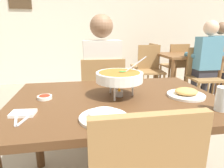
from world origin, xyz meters
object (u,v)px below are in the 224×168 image
object	(u,v)px
patron_bg_middle	(219,53)
sauce_dish	(45,97)
patron_bg_left	(206,58)
chair_bg_corner	(147,63)
chair_bg_window	(150,67)
drink_glass	(222,100)
diner_main	(102,72)
curry_bowl	(119,77)
chair_bg_right	(176,63)
dining_table_far	(187,61)
chair_bg_middle	(220,67)
dining_table_main	(116,112)
chair_diner_main	(102,95)
appetizer_plate	(186,93)
chair_bg_left	(202,73)
rice_plate	(104,115)

from	to	relation	value
patron_bg_middle	sauce_dish	bearing A→B (deg)	-144.02
patron_bg_left	chair_bg_corner	bearing A→B (deg)	116.95
chair_bg_window	drink_glass	bearing A→B (deg)	-102.35
diner_main	patron_bg_middle	xyz separation A→B (m)	(2.37, 1.32, 0.00)
curry_bowl	chair_bg_right	world-z (taller)	curry_bowl
chair_bg_right	dining_table_far	bearing A→B (deg)	-93.61
chair_bg_window	chair_bg_middle	bearing A→B (deg)	-9.96
curry_bowl	chair_bg_window	bearing A→B (deg)	64.78
curry_bowl	chair_bg_right	distance (m)	3.14
dining_table_main	chair_diner_main	bearing A→B (deg)	90.00
chair_bg_right	patron_bg_left	size ratio (longest dim) A/B	0.69
diner_main	chair_bg_right	distance (m)	2.55
chair_bg_right	chair_bg_window	distance (m)	0.78
patron_bg_middle	diner_main	bearing A→B (deg)	-150.92
appetizer_plate	patron_bg_left	size ratio (longest dim) A/B	0.18
dining_table_far	chair_bg_left	xyz separation A→B (m)	(-0.04, -0.54, -0.10)
dining_table_far	rice_plate	bearing A→B (deg)	-127.47
patron_bg_left	chair_bg_window	bearing A→B (deg)	135.75
chair_bg_left	patron_bg_middle	world-z (taller)	patron_bg_middle
chair_bg_left	chair_bg_corner	size ratio (longest dim) A/B	1.00
dining_table_far	chair_bg_left	size ratio (longest dim) A/B	1.11
chair_bg_window	dining_table_main	bearing A→B (deg)	-115.54
chair_bg_right	patron_bg_left	bearing A→B (deg)	-91.74
drink_glass	chair_bg_left	world-z (taller)	chair_bg_left
diner_main	sauce_dish	size ratio (longest dim) A/B	14.56
sauce_dish	chair_bg_window	distance (m)	2.69
curry_bowl	chair_bg_middle	xyz separation A→B (m)	(2.35, 2.00, -0.36)
dining_table_main	chair_bg_right	xyz separation A→B (m)	(1.78, 2.60, -0.13)
appetizer_plate	sauce_dish	xyz separation A→B (m)	(-0.90, 0.10, -0.01)
curry_bowl	sauce_dish	world-z (taller)	curry_bowl
chair_bg_corner	curry_bowl	bearing A→B (deg)	-113.51
sauce_dish	chair_bg_right	distance (m)	3.39
curry_bowl	chair_bg_window	world-z (taller)	curry_bowl
chair_bg_middle	chair_bg_window	bearing A→B (deg)	170.04
dining_table_far	chair_bg_right	bearing A→B (deg)	86.39
chair_bg_middle	curry_bowl	bearing A→B (deg)	-139.54
dining_table_main	chair_bg_corner	bearing A→B (deg)	66.19
chair_bg_window	patron_bg_left	world-z (taller)	patron_bg_left
patron_bg_left	patron_bg_middle	world-z (taller)	same
chair_bg_right	chair_bg_left	bearing A→B (deg)	-93.86
patron_bg_middle	dining_table_main	bearing A→B (deg)	-138.50
curry_bowl	appetizer_plate	bearing A→B (deg)	-9.63
chair_bg_left	patron_bg_middle	distance (m)	0.87
dining_table_main	chair_bg_left	bearing A→B (deg)	43.01
appetizer_plate	chair_bg_right	size ratio (longest dim) A/B	0.27
dining_table_main	chair_bg_left	xyz separation A→B (m)	(1.71, 1.59, -0.13)
appetizer_plate	patron_bg_middle	world-z (taller)	patron_bg_middle
chair_bg_right	chair_bg_middle	bearing A→B (deg)	-43.65
chair_diner_main	patron_bg_middle	distance (m)	2.74
diner_main	chair_bg_middle	xyz separation A→B (m)	(2.38, 1.25, -0.24)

